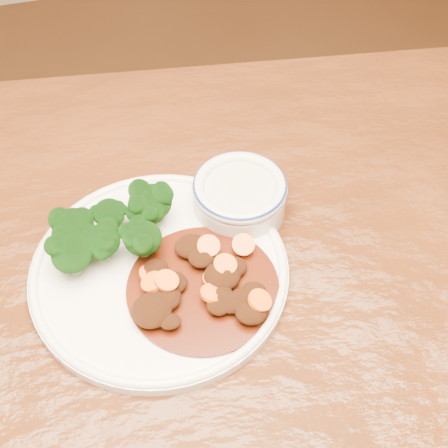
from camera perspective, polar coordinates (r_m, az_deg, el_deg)
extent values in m
cube|color=#4D240D|center=(0.67, -2.31, -10.88)|extent=(1.61, 1.10, 0.04)
cylinder|color=white|center=(0.69, -5.91, -4.38)|extent=(0.28, 0.28, 0.01)
torus|color=white|center=(0.69, -5.95, -4.08)|extent=(0.28, 0.28, 0.01)
cylinder|color=#80A354|center=(0.72, -6.75, 0.27)|extent=(0.01, 0.01, 0.02)
ellipsoid|color=black|center=(0.70, -6.91, 1.41)|extent=(0.04, 0.04, 0.03)
cylinder|color=#80A354|center=(0.71, -13.28, -1.43)|extent=(0.01, 0.01, 0.02)
ellipsoid|color=black|center=(0.70, -13.62, -0.26)|extent=(0.05, 0.05, 0.04)
cylinder|color=#80A354|center=(0.70, -10.87, -2.63)|extent=(0.01, 0.01, 0.02)
ellipsoid|color=black|center=(0.68, -11.13, -1.54)|extent=(0.04, 0.04, 0.03)
cylinder|color=#80A354|center=(0.69, -7.26, -2.41)|extent=(0.01, 0.01, 0.02)
ellipsoid|color=black|center=(0.67, -7.45, -1.29)|extent=(0.04, 0.04, 0.03)
cylinder|color=#80A354|center=(0.72, -10.26, 0.06)|extent=(0.01, 0.01, 0.02)
ellipsoid|color=black|center=(0.71, -10.48, 1.07)|extent=(0.03, 0.03, 0.03)
cylinder|color=#80A354|center=(0.69, -13.41, -3.84)|extent=(0.01, 0.01, 0.02)
ellipsoid|color=black|center=(0.67, -13.75, -2.73)|extent=(0.04, 0.04, 0.03)
cylinder|color=#80A354|center=(0.72, -6.46, 0.78)|extent=(0.01, 0.01, 0.02)
ellipsoid|color=black|center=(0.70, -6.63, 2.00)|extent=(0.05, 0.05, 0.04)
cylinder|color=#491507|center=(0.67, -1.94, -5.85)|extent=(0.16, 0.16, 0.00)
ellipsoid|color=black|center=(0.66, -6.10, -4.92)|extent=(0.03, 0.03, 0.02)
ellipsoid|color=black|center=(0.64, -6.64, -7.87)|extent=(0.04, 0.04, 0.02)
ellipsoid|color=black|center=(0.64, 0.72, -7.26)|extent=(0.03, 0.02, 0.02)
ellipsoid|color=black|center=(0.65, 2.61, -6.28)|extent=(0.03, 0.02, 0.01)
ellipsoid|color=black|center=(0.65, -5.38, -6.72)|extent=(0.03, 0.03, 0.02)
ellipsoid|color=black|center=(0.63, -4.91, -8.91)|extent=(0.02, 0.02, 0.01)
ellipsoid|color=black|center=(0.67, -2.10, -3.05)|extent=(0.03, 0.03, 0.01)
ellipsoid|color=black|center=(0.69, -3.05, -2.06)|extent=(0.04, 0.03, 0.02)
ellipsoid|color=black|center=(0.65, -0.09, -6.46)|extent=(0.02, 0.02, 0.01)
ellipsoid|color=black|center=(0.64, 2.53, -8.02)|extent=(0.03, 0.03, 0.02)
ellipsoid|color=black|center=(0.66, -4.66, -5.42)|extent=(0.03, 0.03, 0.02)
ellipsoid|color=black|center=(0.67, 0.78, -4.00)|extent=(0.03, 0.03, 0.02)
ellipsoid|color=black|center=(0.67, -6.30, -4.03)|extent=(0.03, 0.02, 0.01)
ellipsoid|color=black|center=(0.66, -0.17, -4.76)|extent=(0.04, 0.04, 0.02)
ellipsoid|color=black|center=(0.64, -0.47, -7.38)|extent=(0.03, 0.03, 0.01)
ellipsoid|color=black|center=(0.65, 1.65, -6.64)|extent=(0.02, 0.02, 0.01)
cylinder|color=#EC580C|center=(0.66, -0.88, -4.82)|extent=(0.04, 0.04, 0.01)
cylinder|color=#EC580C|center=(0.66, 0.11, -3.72)|extent=(0.03, 0.03, 0.01)
cylinder|color=#EC580C|center=(0.63, 3.30, -6.99)|extent=(0.03, 0.03, 0.02)
cylinder|color=#EC580C|center=(0.67, -1.42, -2.02)|extent=(0.03, 0.03, 0.01)
cylinder|color=#EC580C|center=(0.65, -5.26, -5.18)|extent=(0.03, 0.03, 0.01)
cylinder|color=#EC580C|center=(0.68, 1.77, -1.90)|extent=(0.03, 0.03, 0.02)
cylinder|color=#EC580C|center=(0.65, -1.08, -6.35)|extent=(0.03, 0.03, 0.01)
cylinder|color=#EC580C|center=(0.67, -6.70, -4.49)|extent=(0.03, 0.03, 0.01)
cylinder|color=#EC580C|center=(0.65, -6.56, -5.28)|extent=(0.03, 0.04, 0.01)
cylinder|color=beige|center=(0.74, 1.41, 2.09)|extent=(0.11, 0.11, 0.04)
cylinder|color=beige|center=(0.72, 1.45, 3.21)|extent=(0.08, 0.08, 0.01)
torus|color=beige|center=(0.72, 1.45, 3.40)|extent=(0.11, 0.11, 0.01)
torus|color=navy|center=(0.72, 1.46, 3.60)|extent=(0.11, 0.11, 0.01)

